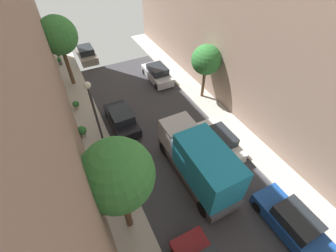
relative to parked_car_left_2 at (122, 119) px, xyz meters
name	(u,v)px	position (x,y,z in m)	size (l,w,h in m)	color
ground	(188,165)	(2.70, -5.77, -0.72)	(32.00, 32.00, 0.00)	#38383D
sidewalk_left	(118,195)	(-2.30, -5.77, -0.64)	(2.00, 44.00, 0.15)	#B7B2A8
sidewalk_right	(245,140)	(7.70, -5.77, -0.64)	(2.00, 44.00, 0.15)	#B7B2A8
parked_car_left_2	(122,119)	(0.00, 0.00, 0.00)	(1.78, 4.20, 1.57)	black
parked_car_left_3	(86,54)	(0.00, 12.50, 0.00)	(1.78, 4.20, 1.57)	gray
parked_car_right_1	(292,222)	(5.40, -11.91, 0.00)	(1.78, 4.20, 1.57)	#194799
parked_car_right_2	(218,141)	(5.40, -5.38, 0.00)	(1.78, 4.20, 1.57)	white
parked_car_right_3	(157,74)	(5.40, 4.93, 0.00)	(1.78, 4.20, 1.57)	silver
delivery_truck	(199,160)	(2.70, -6.86, 1.07)	(2.26, 6.60, 3.38)	#4C4C51
street_tree_0	(117,175)	(-2.24, -7.81, 4.07)	(3.22, 3.22, 6.28)	brown
street_tree_1	(206,60)	(7.83, 0.40, 3.01)	(2.48, 2.48, 4.85)	brown
street_tree_2	(58,36)	(-2.38, 7.99, 4.16)	(3.28, 3.28, 6.41)	brown
potted_plant_0	(60,61)	(-2.96, 12.56, -0.15)	(0.46, 0.46, 0.78)	slate
potted_plant_1	(59,55)	(-2.88, 14.05, -0.20)	(0.43, 0.43, 0.68)	#B2A899
potted_plant_2	(82,131)	(-3.07, 0.12, -0.05)	(0.68, 0.68, 0.95)	#B2A899
potted_plant_4	(76,105)	(-2.86, 3.72, -0.14)	(0.54, 0.54, 0.78)	#B2A899
lamp_post	(93,106)	(-1.90, -1.29, 2.93)	(0.44, 0.44, 5.29)	#333338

